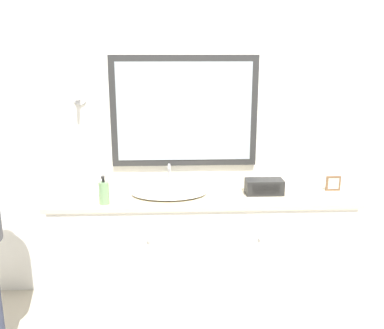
% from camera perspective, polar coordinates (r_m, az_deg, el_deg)
% --- Properties ---
extents(wall_back, '(8.00, 0.18, 2.55)m').
position_cam_1_polar(wall_back, '(3.11, 0.93, 5.13)').
color(wall_back, white).
rests_on(wall_back, ground_plane).
extents(vanity_counter, '(2.02, 0.56, 0.87)m').
position_cam_1_polar(vanity_counter, '(3.08, 1.26, -11.50)').
color(vanity_counter, white).
rests_on(vanity_counter, ground_plane).
extents(sink_basin, '(0.50, 0.39, 0.17)m').
position_cam_1_polar(sink_basin, '(2.88, -3.06, -3.63)').
color(sink_basin, silver).
rests_on(sink_basin, vanity_counter).
extents(soap_bottle, '(0.07, 0.07, 0.19)m').
position_cam_1_polar(soap_bottle, '(2.74, -11.66, -3.67)').
color(soap_bottle, '#709966').
rests_on(soap_bottle, vanity_counter).
extents(appliance_box, '(0.25, 0.12, 0.10)m').
position_cam_1_polar(appliance_box, '(2.91, 9.61, -2.94)').
color(appliance_box, black).
rests_on(appliance_box, vanity_counter).
extents(picture_frame, '(0.10, 0.01, 0.10)m').
position_cam_1_polar(picture_frame, '(3.10, 18.31, -2.40)').
color(picture_frame, brown).
rests_on(picture_frame, vanity_counter).
extents(hand_towel_near_sink, '(0.18, 0.14, 0.03)m').
position_cam_1_polar(hand_towel_near_sink, '(2.96, -13.19, -3.51)').
color(hand_towel_near_sink, white).
rests_on(hand_towel_near_sink, vanity_counter).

